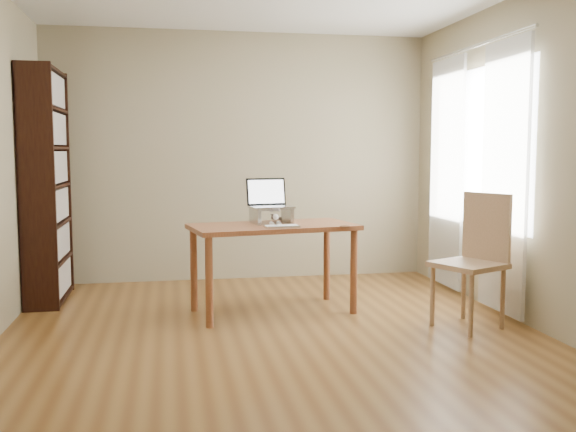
% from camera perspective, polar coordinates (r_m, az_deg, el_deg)
% --- Properties ---
extents(room, '(4.04, 4.54, 2.64)m').
position_cam_1_polar(room, '(4.61, -0.81, 5.04)').
color(room, brown).
rests_on(room, ground).
extents(bookshelf, '(0.30, 0.90, 2.10)m').
position_cam_1_polar(bookshelf, '(6.18, -20.64, 2.52)').
color(bookshelf, black).
rests_on(bookshelf, ground).
extents(curtains, '(0.03, 1.90, 2.25)m').
position_cam_1_polar(curtains, '(5.96, 16.09, 3.72)').
color(curtains, silver).
rests_on(curtains, ground).
extents(desk, '(1.45, 0.90, 0.75)m').
position_cam_1_polar(desk, '(5.38, -1.34, -1.84)').
color(desk, brown).
rests_on(desk, ground).
extents(laptop_stand, '(0.32, 0.25, 0.13)m').
position_cam_1_polar(laptop_stand, '(5.44, -1.48, 0.20)').
color(laptop_stand, silver).
rests_on(laptop_stand, desk).
extents(laptop, '(0.39, 0.35, 0.25)m').
position_cam_1_polar(laptop, '(5.49, -1.59, 1.42)').
color(laptop, silver).
rests_on(laptop, laptop_stand).
extents(keyboard, '(0.29, 0.13, 0.02)m').
position_cam_1_polar(keyboard, '(5.16, -0.56, -0.92)').
color(keyboard, silver).
rests_on(keyboard, desk).
extents(coaster, '(0.09, 0.09, 0.01)m').
position_cam_1_polar(coaster, '(5.23, 5.08, -0.93)').
color(coaster, '#54301C').
rests_on(coaster, desk).
extents(cat, '(0.26, 0.49, 0.16)m').
position_cam_1_polar(cat, '(5.47, -1.41, 0.09)').
color(cat, '#403932').
rests_on(cat, desk).
extents(chair, '(0.62, 0.61, 1.04)m').
position_cam_1_polar(chair, '(5.15, 16.56, -3.36)').
color(chair, tan).
rests_on(chair, ground).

